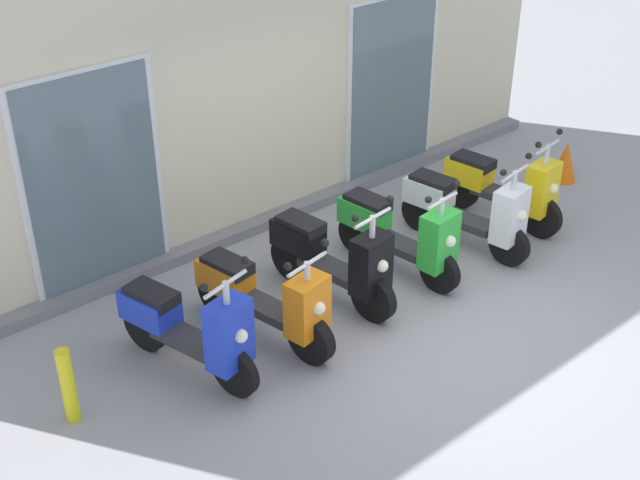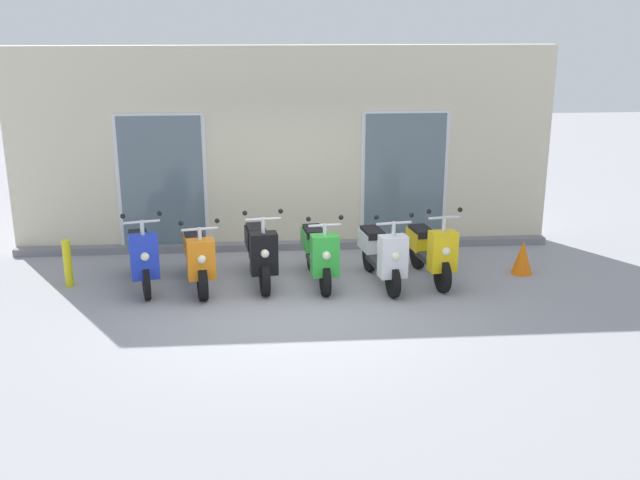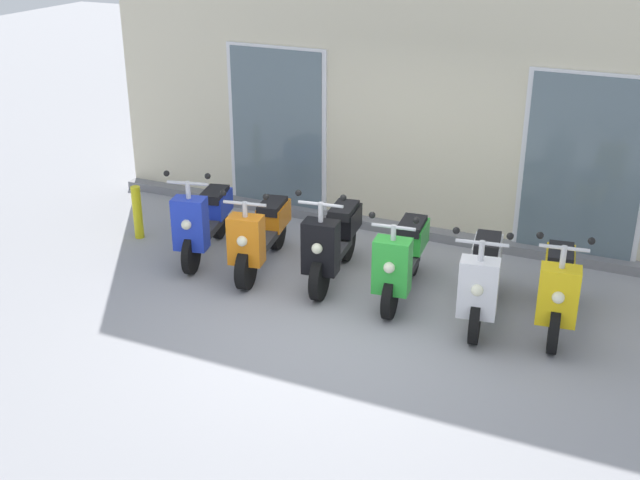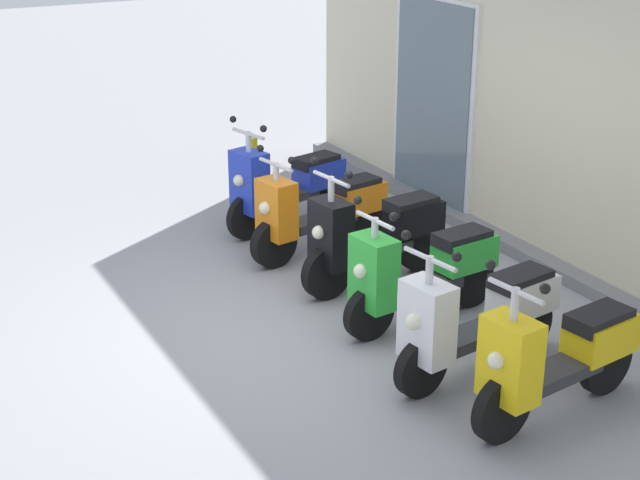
{
  "view_description": "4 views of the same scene",
  "coord_description": "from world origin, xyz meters",
  "px_view_note": "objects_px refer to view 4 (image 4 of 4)",
  "views": [
    {
      "loc": [
        -5.13,
        -4.38,
        4.85
      ],
      "look_at": [
        -0.72,
        0.77,
        0.86
      ],
      "focal_mm": 47.97,
      "sensor_mm": 36.0,
      "label": 1
    },
    {
      "loc": [
        -0.35,
        -9.47,
        3.8
      ],
      "look_at": [
        0.43,
        0.61,
        0.73
      ],
      "focal_mm": 41.76,
      "sensor_mm": 36.0,
      "label": 2
    },
    {
      "loc": [
        2.94,
        -6.8,
        4.15
      ],
      "look_at": [
        -0.34,
        0.38,
        0.72
      ],
      "focal_mm": 45.26,
      "sensor_mm": 36.0,
      "label": 3
    },
    {
      "loc": [
        6.45,
        -3.32,
        3.63
      ],
      "look_at": [
        -0.2,
        0.25,
        0.64
      ],
      "focal_mm": 54.06,
      "sensor_mm": 36.0,
      "label": 4
    }
  ],
  "objects_px": {
    "scooter_orange": "(320,211)",
    "curb_bollard": "(253,167)",
    "scooter_blue": "(285,184)",
    "scooter_yellow": "(557,357)",
    "scooter_black": "(374,235)",
    "scooter_green": "(421,271)",
    "scooter_white": "(477,317)"
  },
  "relations": [
    {
      "from": "scooter_black",
      "to": "scooter_white",
      "type": "height_order",
      "value": "scooter_black"
    },
    {
      "from": "scooter_orange",
      "to": "scooter_white",
      "type": "bearing_deg",
      "value": -2.49
    },
    {
      "from": "scooter_yellow",
      "to": "curb_bollard",
      "type": "xyz_separation_m",
      "value": [
        -5.3,
        0.14,
        -0.12
      ]
    },
    {
      "from": "scooter_orange",
      "to": "scooter_black",
      "type": "bearing_deg",
      "value": 4.21
    },
    {
      "from": "scooter_orange",
      "to": "scooter_yellow",
      "type": "distance_m",
      "value": 3.42
    },
    {
      "from": "scooter_blue",
      "to": "scooter_orange",
      "type": "distance_m",
      "value": 0.8
    },
    {
      "from": "scooter_green",
      "to": "scooter_white",
      "type": "distance_m",
      "value": 0.92
    },
    {
      "from": "scooter_blue",
      "to": "scooter_white",
      "type": "bearing_deg",
      "value": -2.14
    },
    {
      "from": "scooter_green",
      "to": "scooter_yellow",
      "type": "bearing_deg",
      "value": -0.02
    },
    {
      "from": "scooter_orange",
      "to": "curb_bollard",
      "type": "relative_size",
      "value": 2.32
    },
    {
      "from": "scooter_green",
      "to": "curb_bollard",
      "type": "height_order",
      "value": "scooter_green"
    },
    {
      "from": "scooter_blue",
      "to": "scooter_white",
      "type": "relative_size",
      "value": 0.96
    },
    {
      "from": "scooter_white",
      "to": "curb_bollard",
      "type": "bearing_deg",
      "value": 176.83
    },
    {
      "from": "scooter_green",
      "to": "scooter_orange",
      "type": "bearing_deg",
      "value": 179.99
    },
    {
      "from": "scooter_orange",
      "to": "scooter_yellow",
      "type": "relative_size",
      "value": 1.05
    },
    {
      "from": "scooter_blue",
      "to": "scooter_white",
      "type": "height_order",
      "value": "scooter_blue"
    },
    {
      "from": "scooter_orange",
      "to": "curb_bollard",
      "type": "height_order",
      "value": "scooter_orange"
    },
    {
      "from": "scooter_blue",
      "to": "curb_bollard",
      "type": "relative_size",
      "value": 2.19
    },
    {
      "from": "scooter_yellow",
      "to": "scooter_green",
      "type": "bearing_deg",
      "value": 179.98
    },
    {
      "from": "scooter_white",
      "to": "scooter_blue",
      "type": "bearing_deg",
      "value": 177.86
    },
    {
      "from": "curb_bollard",
      "to": "scooter_white",
      "type": "bearing_deg",
      "value": -3.17
    },
    {
      "from": "scooter_blue",
      "to": "scooter_yellow",
      "type": "relative_size",
      "value": 0.99
    },
    {
      "from": "scooter_green",
      "to": "scooter_white",
      "type": "xyz_separation_m",
      "value": [
        0.91,
        -0.12,
        -0.0
      ]
    },
    {
      "from": "scooter_black",
      "to": "scooter_green",
      "type": "relative_size",
      "value": 1.01
    },
    {
      "from": "curb_bollard",
      "to": "scooter_black",
      "type": "bearing_deg",
      "value": -1.44
    },
    {
      "from": "scooter_black",
      "to": "scooter_yellow",
      "type": "height_order",
      "value": "scooter_black"
    },
    {
      "from": "scooter_blue",
      "to": "scooter_black",
      "type": "relative_size",
      "value": 0.97
    },
    {
      "from": "scooter_orange",
      "to": "scooter_green",
      "type": "bearing_deg",
      "value": -0.01
    },
    {
      "from": "scooter_orange",
      "to": "scooter_yellow",
      "type": "xyz_separation_m",
      "value": [
        3.42,
        -0.0,
        0.03
      ]
    },
    {
      "from": "scooter_green",
      "to": "scooter_yellow",
      "type": "distance_m",
      "value": 1.67
    },
    {
      "from": "scooter_blue",
      "to": "scooter_green",
      "type": "distance_m",
      "value": 2.55
    },
    {
      "from": "scooter_blue",
      "to": "scooter_white",
      "type": "xyz_separation_m",
      "value": [
        3.47,
        -0.13,
        -0.01
      ]
    }
  ]
}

